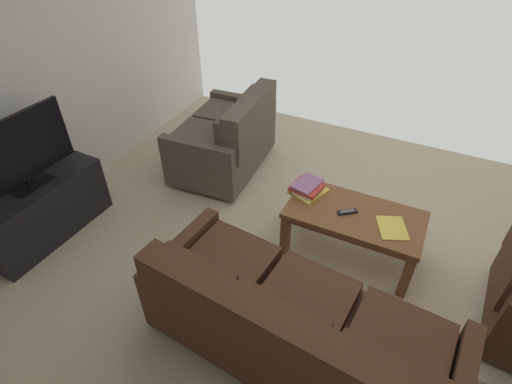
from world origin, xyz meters
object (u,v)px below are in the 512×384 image
Objects in this scene: sofa_main at (292,328)px; loveseat_near at (227,138)px; coffee_table at (354,220)px; tv_stand at (42,209)px; flat_tv at (17,153)px; loose_magazine at (392,228)px; tv_remote at (347,212)px; book_stack at (307,188)px.

loveseat_near is at bearing -50.64° from sofa_main.
tv_stand is at bearing 20.40° from coffee_table.
flat_tv is 3.56× the size of loose_magazine.
tv_remote is at bearing 154.35° from loveseat_near.
book_stack is at bearing -16.17° from tv_remote.
flat_tv reaches higher than loose_magazine.
flat_tv reaches higher than tv_stand.
flat_tv is at bearing -128.89° from tv_stand.
book_stack is at bearing -153.86° from flat_tv.
loveseat_near is 1.34× the size of flat_tv.
book_stack is at bearing -153.85° from tv_stand.
tv_stand is at bearing 51.11° from flat_tv.
tv_stand is (2.41, -0.17, -0.09)m from sofa_main.
tv_stand reaches higher than coffee_table.
loveseat_near is 4.77× the size of loose_magazine.
tv_remote is at bearing -159.68° from tv_stand.
coffee_table is 2.70m from flat_tv.
sofa_main is at bearing 129.36° from loveseat_near.
book_stack is 0.39m from tv_remote.
book_stack is (0.35, -1.18, 0.15)m from sofa_main.
tv_remote is at bearing -91.26° from sofa_main.
sofa_main is 5.99× the size of book_stack.
sofa_main is 1.82× the size of tv_stand.
book_stack is at bearing 146.06° from loose_magazine.
tv_remote is at bearing 152.75° from loose_magazine.
sofa_main is 1.12m from loose_magazine.
coffee_table is at bearing 155.99° from loveseat_near.
tv_stand is at bearing 173.72° from loose_magazine.
tv_remote is at bearing -159.69° from flat_tv.
flat_tv is (-0.00, -0.00, 0.58)m from tv_stand.
tv_stand is 2.31m from book_stack.
loveseat_near is (1.46, -1.79, 0.02)m from sofa_main.
loveseat_near is 1.69m from coffee_table.
coffee_table is 0.96× the size of tv_stand.
tv_stand is (2.49, 0.93, -0.12)m from coffee_table.
coffee_table is 0.11m from tv_remote.
sofa_main is 2.18× the size of flat_tv.
flat_tv is 2.32m from book_stack.
loveseat_near is 1.27m from book_stack.
flat_tv is 2.62m from tv_remote.
flat_tv is at bearing 20.31° from tv_remote.
tv_stand is (0.95, 1.62, -0.10)m from loveseat_near.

